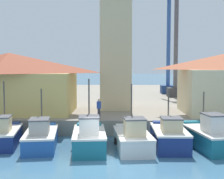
# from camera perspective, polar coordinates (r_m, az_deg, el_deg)

# --- Properties ---
(ground_plane) EXTENTS (300.00, 300.00, 0.00)m
(ground_plane) POSITION_cam_1_polar(r_m,az_deg,el_deg) (18.60, -1.36, -12.96)
(ground_plane) COLOR teal
(quay_wharf) EXTENTS (120.00, 40.00, 1.24)m
(quay_wharf) POSITION_cam_1_polar(r_m,az_deg,el_deg) (44.13, -0.07, -1.75)
(quay_wharf) COLOR gray
(quay_wharf) RESTS_ON ground
(fishing_boat_left_outer) EXTENTS (2.69, 4.56, 4.43)m
(fishing_boat_left_outer) POSITION_cam_1_polar(r_m,az_deg,el_deg) (22.91, -19.23, -7.88)
(fishing_boat_left_outer) COLOR navy
(fishing_boat_left_outer) RESTS_ON ground
(fishing_boat_left_inner) EXTENTS (2.69, 5.12, 3.94)m
(fishing_boat_left_inner) POSITION_cam_1_polar(r_m,az_deg,el_deg) (21.76, -12.85, -8.46)
(fishing_boat_left_inner) COLOR #2356A8
(fishing_boat_left_inner) RESTS_ON ground
(fishing_boat_mid_left) EXTENTS (2.48, 4.73, 4.66)m
(fishing_boat_mid_left) POSITION_cam_1_polar(r_m,az_deg,el_deg) (20.59, -4.20, -8.85)
(fishing_boat_mid_left) COLOR #196B7F
(fishing_boat_mid_left) RESTS_ON ground
(fishing_boat_center) EXTENTS (2.61, 4.87, 4.30)m
(fishing_boat_center) POSITION_cam_1_polar(r_m,az_deg,el_deg) (20.78, 3.81, -8.90)
(fishing_boat_center) COLOR silver
(fishing_boat_center) RESTS_ON ground
(fishing_boat_mid_right) EXTENTS (2.28, 4.53, 3.86)m
(fishing_boat_mid_right) POSITION_cam_1_polar(r_m,az_deg,el_deg) (21.46, 10.44, -8.42)
(fishing_boat_mid_right) COLOR navy
(fishing_boat_mid_right) RESTS_ON ground
(fishing_boat_right_inner) EXTENTS (2.84, 5.43, 3.74)m
(fishing_boat_right_inner) POSITION_cam_1_polar(r_m,az_deg,el_deg) (22.01, 17.08, -8.13)
(fishing_boat_right_inner) COLOR #196B7F
(fishing_boat_right_inner) RESTS_ON ground
(clock_tower) EXTENTS (3.43, 3.43, 17.15)m
(clock_tower) POSITION_cam_1_polar(r_m,az_deg,el_deg) (30.20, 0.72, 11.96)
(clock_tower) COLOR beige
(clock_tower) RESTS_ON quay_wharf
(warehouse_left) EXTENTS (11.72, 6.38, 5.37)m
(warehouse_left) POSITION_cam_1_polar(r_m,az_deg,el_deg) (29.51, -18.21, 1.30)
(warehouse_left) COLOR tan
(warehouse_left) RESTS_ON quay_wharf
(port_crane_near) EXTENTS (4.36, 6.26, 17.73)m
(port_crane_near) POSITION_cam_1_polar(r_m,az_deg,el_deg) (46.40, 10.32, 7.40)
(port_crane_near) COLOR navy
(port_crane_near) RESTS_ON quay_wharf
(port_crane_far) EXTENTS (3.40, 9.00, 18.07)m
(port_crane_far) POSITION_cam_1_polar(r_m,az_deg,el_deg) (42.31, 11.47, 7.97)
(port_crane_far) COLOR #353539
(port_crane_far) RESTS_ON quay_wharf
(dock_worker_near_tower) EXTENTS (0.34, 0.22, 1.62)m
(dock_worker_near_tower) POSITION_cam_1_polar(r_m,az_deg,el_deg) (24.88, -2.42, -3.49)
(dock_worker_near_tower) COLOR #33333D
(dock_worker_near_tower) RESTS_ON quay_wharf
(dock_worker_along_quay) EXTENTS (0.34, 0.22, 1.62)m
(dock_worker_along_quay) POSITION_cam_1_polar(r_m,az_deg,el_deg) (26.57, -12.37, -3.06)
(dock_worker_along_quay) COLOR #33333D
(dock_worker_along_quay) RESTS_ON quay_wharf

